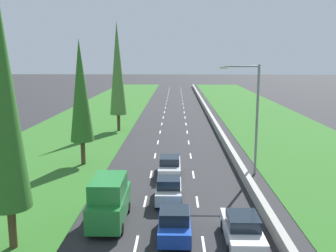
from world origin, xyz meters
TOP-DOWN VIEW (x-y plane):
  - ground_plane at (0.00, 60.00)m, footprint 300.00×300.00m
  - grass_verge_left at (-12.65, 60.00)m, footprint 14.00×140.00m
  - grass_verge_right at (14.35, 60.00)m, footprint 14.00×140.00m
  - median_barrier at (5.70, 60.00)m, footprint 0.44×120.00m
  - lane_markings at (0.00, 60.00)m, footprint 3.64×116.00m
  - white_sedan_right_lane at (3.74, 15.20)m, footprint 1.82×4.50m
  - blue_hatchback_centre_lane at (0.23, 15.76)m, footprint 1.74×3.90m
  - green_van_left_lane at (-3.55, 17.57)m, footprint 1.96×4.90m
  - silver_hatchback_centre_lane at (-0.17, 21.04)m, footprint 1.74×3.90m
  - silver_sedan_centre_lane at (-0.21, 26.74)m, footprint 1.82×4.50m
  - poplar_tree_nearest at (-7.96, 14.56)m, footprint 2.15×2.15m
  - poplar_tree_second at (-8.06, 29.84)m, footprint 2.08×2.08m
  - poplar_tree_third at (-7.22, 45.82)m, footprint 2.15×2.15m
  - street_light_mast at (6.52, 27.32)m, footprint 3.20×0.28m

SIDE VIEW (x-z plane):
  - ground_plane at x=0.00m, z-range 0.00..0.00m
  - lane_markings at x=0.00m, z-range 0.00..0.01m
  - grass_verge_left at x=-12.65m, z-range 0.00..0.04m
  - grass_verge_right at x=14.35m, z-range 0.00..0.04m
  - median_barrier at x=5.70m, z-range 0.00..0.85m
  - white_sedan_right_lane at x=3.74m, z-range -0.01..1.63m
  - silver_sedan_centre_lane at x=-0.21m, z-range -0.01..1.63m
  - blue_hatchback_centre_lane at x=0.23m, z-range -0.02..1.70m
  - silver_hatchback_centre_lane at x=-0.17m, z-range -0.02..1.70m
  - green_van_left_lane at x=-3.55m, z-range -0.01..2.81m
  - street_light_mast at x=6.52m, z-range 0.73..9.73m
  - poplar_tree_second at x=-8.06m, z-range 1.05..12.21m
  - poplar_tree_third at x=-7.22m, z-range 1.05..15.13m
  - poplar_tree_nearest at x=-7.96m, z-range 1.05..15.19m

